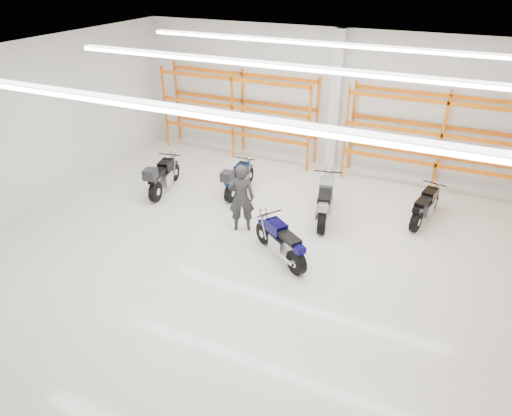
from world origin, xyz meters
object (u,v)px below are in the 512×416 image
at_px(motorcycle_back_a, 162,177).
at_px(standing_man, 241,198).
at_px(motorcycle_back_b, 237,180).
at_px(motorcycle_main, 282,243).
at_px(motorcycle_back_d, 425,207).
at_px(structural_column, 335,102).
at_px(motorcycle_back_c, 325,201).

xyz_separation_m(motorcycle_back_a, standing_man, (3.13, -0.89, 0.40)).
relative_size(motorcycle_back_a, motorcycle_back_b, 1.07).
distance_m(motorcycle_main, standing_man, 1.77).
height_order(motorcycle_back_d, standing_man, standing_man).
bearing_deg(structural_column, standing_man, -100.39).
relative_size(motorcycle_main, standing_man, 0.94).
xyz_separation_m(motorcycle_back_c, motorcycle_back_d, (2.50, 1.00, -0.09)).
bearing_deg(motorcycle_back_b, motorcycle_back_a, -157.51).
distance_m(motorcycle_back_b, structural_column, 4.19).
xyz_separation_m(motorcycle_back_d, standing_man, (-4.32, -2.43, 0.48)).
relative_size(motorcycle_back_b, structural_column, 0.45).
distance_m(motorcycle_back_b, motorcycle_back_d, 5.38).
distance_m(motorcycle_back_b, standing_man, 2.08).
bearing_deg(motorcycle_back_b, motorcycle_back_d, 7.11).
relative_size(motorcycle_main, motorcycle_back_b, 0.87).
xyz_separation_m(motorcycle_back_c, structural_column, (-0.90, 3.61, 1.71)).
bearing_deg(standing_man, motorcycle_main, 125.12).
bearing_deg(structural_column, motorcycle_back_d, -37.52).
bearing_deg(motorcycle_back_a, structural_column, 45.67).
bearing_deg(standing_man, motorcycle_back_b, -84.84).
xyz_separation_m(standing_man, structural_column, (0.92, 5.04, 1.32)).
relative_size(motorcycle_back_a, standing_man, 1.15).
bearing_deg(motorcycle_back_a, motorcycle_back_b, 22.49).
relative_size(motorcycle_back_a, motorcycle_back_c, 0.92).
distance_m(motorcycle_back_c, structural_column, 4.09).
xyz_separation_m(motorcycle_main, motorcycle_back_d, (2.84, 3.29, -0.02)).
xyz_separation_m(motorcycle_back_a, structural_column, (4.06, 4.15, 1.72)).
bearing_deg(motorcycle_back_d, motorcycle_back_c, -158.30).
bearing_deg(motorcycle_back_a, motorcycle_back_c, 6.29).
bearing_deg(motorcycle_back_c, structural_column, 103.95).
height_order(motorcycle_main, structural_column, structural_column).
distance_m(motorcycle_main, motorcycle_back_c, 2.32).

